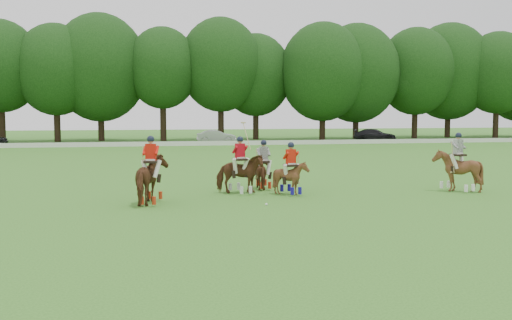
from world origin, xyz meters
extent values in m
plane|color=#316B1E|center=(0.00, 0.00, 0.00)|extent=(180.00, 180.00, 0.00)
cylinder|color=black|center=(-17.43, 48.92, 2.49)|extent=(0.70, 0.70, 4.98)
ellipsoid|color=black|center=(-17.43, 48.92, 8.28)|extent=(8.80, 8.80, 10.12)
cylinder|color=black|center=(-11.63, 48.49, 2.32)|extent=(0.70, 0.70, 4.64)
ellipsoid|color=black|center=(-11.63, 48.49, 7.95)|extent=(8.80, 8.80, 10.13)
cylinder|color=black|center=(-6.99, 49.52, 2.16)|extent=(0.70, 0.70, 4.31)
ellipsoid|color=black|center=(-6.99, 49.52, 8.31)|extent=(10.67, 10.67, 12.27)
cylinder|color=black|center=(-0.04, 48.00, 2.62)|extent=(0.70, 0.70, 5.24)
ellipsoid|color=black|center=(-0.04, 48.00, 8.26)|extent=(8.06, 8.06, 9.26)
cylinder|color=black|center=(6.63, 48.24, 2.59)|extent=(0.70, 0.70, 5.19)
ellipsoid|color=black|center=(6.63, 48.24, 8.75)|extent=(9.50, 9.50, 10.92)
cylinder|color=black|center=(11.06, 49.62, 2.24)|extent=(0.70, 0.70, 4.48)
ellipsoid|color=black|center=(11.06, 49.62, 7.71)|extent=(8.60, 8.60, 9.89)
cylinder|color=black|center=(18.54, 46.82, 2.11)|extent=(0.70, 0.70, 4.21)
ellipsoid|color=black|center=(18.54, 46.82, 8.00)|extent=(10.11, 10.11, 11.63)
cylinder|color=black|center=(23.25, 48.17, 2.03)|extent=(0.70, 0.70, 4.07)
ellipsoid|color=black|center=(23.25, 48.17, 7.99)|extent=(10.46, 10.46, 12.03)
cylinder|color=black|center=(31.16, 48.38, 2.40)|extent=(0.70, 0.70, 4.79)
ellipsoid|color=black|center=(31.16, 48.38, 8.35)|extent=(9.47, 9.47, 10.89)
cylinder|color=black|center=(36.59, 49.92, 2.22)|extent=(0.70, 0.70, 4.44)
ellipsoid|color=black|center=(36.59, 49.92, 8.51)|extent=(10.84, 10.84, 12.47)
cylinder|color=black|center=(41.42, 46.74, 2.43)|extent=(0.70, 0.70, 4.86)
ellipsoid|color=black|center=(41.42, 46.74, 8.21)|extent=(8.94, 8.94, 10.28)
cube|color=white|center=(0.00, 38.00, 0.22)|extent=(120.00, 0.10, 0.44)
imported|color=#98999D|center=(5.32, 42.50, 0.69)|extent=(4.29, 1.78, 1.38)
imported|color=black|center=(23.34, 42.50, 0.69)|extent=(5.13, 3.76, 1.38)
imported|color=#4D2F14|center=(-2.29, 2.82, 0.88)|extent=(1.36, 2.23, 1.76)
cube|color=black|center=(-2.29, 2.82, 1.53)|extent=(0.55, 0.64, 0.08)
cylinder|color=tan|center=(-2.58, 2.88, 1.45)|extent=(0.07, 0.21, 1.29)
imported|color=#4D2F14|center=(1.28, 4.71, 0.80)|extent=(1.87, 1.70, 1.61)
cube|color=black|center=(1.28, 4.71, 1.39)|extent=(0.56, 0.65, 0.08)
cylinder|color=tan|center=(1.57, 4.78, 2.31)|extent=(0.21, 0.76, 1.08)
imported|color=#4D2F14|center=(3.20, 3.98, 0.68)|extent=(1.30, 1.41, 1.37)
cube|color=black|center=(3.20, 3.98, 1.18)|extent=(0.53, 0.63, 0.08)
cylinder|color=tan|center=(3.49, 4.04, 1.10)|extent=(0.07, 0.21, 1.29)
imported|color=#4D2F14|center=(2.51, 5.91, 0.68)|extent=(0.78, 1.63, 1.36)
cube|color=black|center=(2.51, 5.91, 1.18)|extent=(0.45, 0.57, 0.08)
cylinder|color=tan|center=(2.21, 5.92, 1.10)|extent=(0.04, 0.21, 1.29)
imported|color=#4D2F14|center=(10.23, 3.53, 0.88)|extent=(1.84, 1.95, 1.76)
cube|color=black|center=(10.23, 3.53, 1.52)|extent=(0.59, 0.67, 0.08)
cylinder|color=tan|center=(9.94, 3.44, 1.44)|extent=(0.09, 0.21, 1.29)
sphere|color=white|center=(1.67, 1.60, 0.04)|extent=(0.09, 0.09, 0.09)
camera|label=1|loc=(-2.66, -17.81, 3.30)|focal=40.00mm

